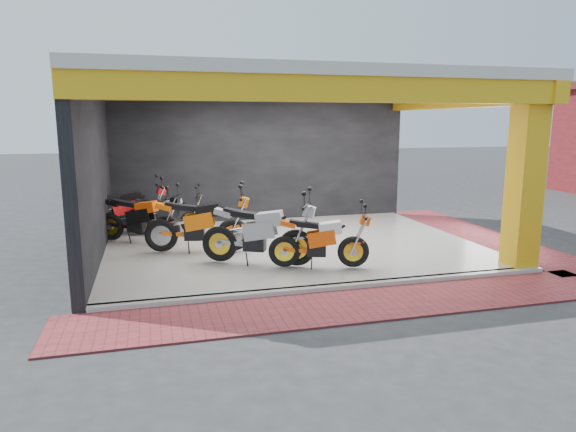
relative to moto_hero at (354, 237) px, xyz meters
name	(u,v)px	position (x,y,z in m)	size (l,w,h in m)	color
ground	(320,273)	(-0.58, 0.18, -0.70)	(80.00, 80.00, 0.00)	#2D2D30
showroom_floor	(292,246)	(-0.58, 2.18, -0.65)	(8.00, 6.00, 0.10)	beige
showroom_ceiling	(292,83)	(-0.58, 2.18, 2.90)	(8.40, 6.40, 0.20)	beige
back_wall	(262,160)	(-0.58, 5.28, 1.05)	(8.20, 0.20, 3.50)	black
left_wall	(93,175)	(-4.68, 2.18, 1.05)	(0.20, 6.20, 3.50)	black
corner_column	(525,179)	(3.17, -0.57, 1.05)	(0.50, 0.50, 3.50)	gold
header_beam_front	(343,89)	(-0.58, -0.82, 2.60)	(8.40, 0.30, 0.40)	gold
header_beam_right	(457,99)	(3.42, 2.18, 2.60)	(0.30, 6.40, 0.40)	gold
floor_kerb	(339,287)	(-0.58, -0.84, -0.65)	(8.00, 0.20, 0.10)	beige
paver_front	(357,305)	(-0.58, -1.62, -0.69)	(9.00, 1.40, 0.03)	#9B3238
paver_right	(478,235)	(4.22, 2.18, -0.69)	(1.40, 7.00, 0.03)	#9B3238
moto_hero	(354,237)	(0.00, 0.00, 0.00)	(1.98, 0.73, 1.21)	#FF510A
moto_row_a	(296,230)	(-1.00, 0.36, 0.11)	(2.33, 0.86, 1.42)	#A3A6AA
moto_row_b	(233,219)	(-1.97, 1.77, 0.10)	(2.29, 0.85, 1.40)	orange
moto_row_c	(166,216)	(-3.28, 2.88, 0.04)	(2.11, 0.78, 1.29)	black
moto_row_d	(153,205)	(-3.56, 4.26, 0.07)	(2.21, 0.82, 1.35)	red
moto_row_e	(192,211)	(-2.66, 3.70, -0.02)	(1.91, 0.71, 1.17)	black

